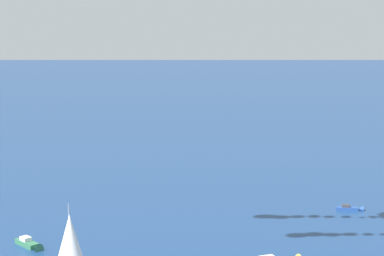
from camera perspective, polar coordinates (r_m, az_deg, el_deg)
The scene contains 3 objects.
motorboat_near_centre at distance 171.09m, azimuth 13.19°, elevation -6.58°, with size 1.79×6.41×1.85m.
motorboat_far_port at distance 143.21m, azimuth -13.44°, elevation -9.46°, with size 6.74×7.50×2.33m.
sailboat_inshore at distance 120.91m, azimuth -10.18°, elevation -9.86°, with size 11.04×7.71×13.82m.
Camera 1 is at (108.99, 14.84, 43.53)m, focal length 63.62 mm.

